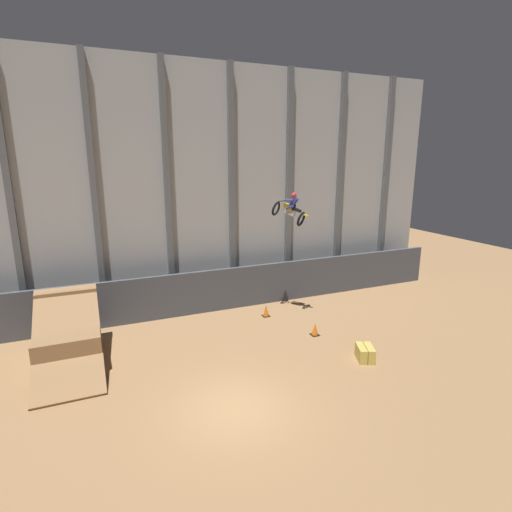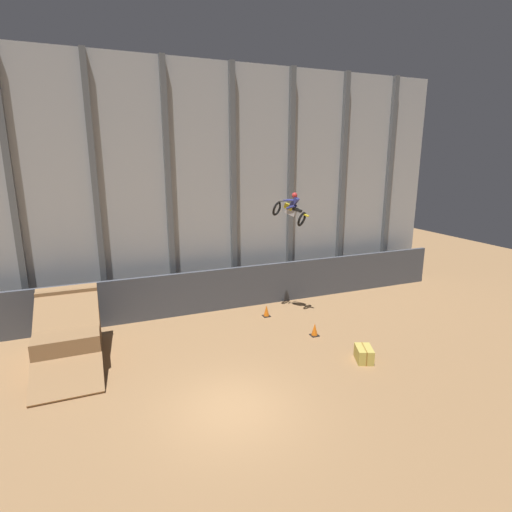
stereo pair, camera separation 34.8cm
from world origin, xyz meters
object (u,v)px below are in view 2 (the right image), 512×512
Objects in this scene: traffic_cone_arena_edge at (315,330)px; hay_bale_trackside at (364,354)px; rider_bike_solo at (291,210)px; traffic_cone_near_ramp at (266,311)px; dirt_ramp at (69,336)px.

traffic_cone_arena_edge is 2.78m from hay_bale_trackside.
traffic_cone_near_ramp is at bearing 137.39° from rider_bike_solo.
hay_bale_trackside is at bearing -23.56° from dirt_ramp.
traffic_cone_near_ramp is 5.85m from hay_bale_trackside.
traffic_cone_near_ramp is (-1.20, 0.10, -5.05)m from rider_bike_solo.
traffic_cone_arena_edge is at bearing -129.82° from rider_bike_solo.
rider_bike_solo is at bearing 4.69° from dirt_ramp.
dirt_ramp reaches higher than traffic_cone_arena_edge.
traffic_cone_arena_edge is at bearing -68.95° from traffic_cone_near_ramp.
rider_bike_solo reaches higher than hay_bale_trackside.
dirt_ramp reaches higher than hay_bale_trackside.
hay_bale_trackside is at bearing -76.69° from traffic_cone_arena_edge.
rider_bike_solo reaches higher than traffic_cone_arena_edge.
traffic_cone_near_ramp is (8.92, 0.93, -0.61)m from dirt_ramp.
rider_bike_solo is at bearing 88.09° from traffic_cone_arena_edge.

